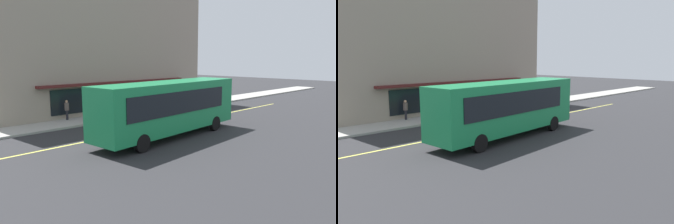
# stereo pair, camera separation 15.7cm
# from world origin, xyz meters

# --- Properties ---
(ground) EXTENTS (120.00, 120.00, 0.00)m
(ground) POSITION_xyz_m (0.00, 0.00, 0.00)
(ground) COLOR #28282B
(sidewalk) EXTENTS (80.00, 2.97, 0.15)m
(sidewalk) POSITION_xyz_m (0.00, 5.59, 0.07)
(sidewalk) COLOR #9E9B93
(sidewalk) RESTS_ON ground
(lane_centre_stripe) EXTENTS (36.00, 0.16, 0.01)m
(lane_centre_stripe) POSITION_xyz_m (0.00, 0.00, 0.00)
(lane_centre_stripe) COLOR #D8D14C
(lane_centre_stripe) RESTS_ON ground
(storefront_building) EXTENTS (21.86, 11.19, 11.68)m
(storefront_building) POSITION_xyz_m (2.64, 12.36, 5.84)
(storefront_building) COLOR gray
(storefront_building) RESTS_ON ground
(bus) EXTENTS (11.29, 3.34, 3.50)m
(bus) POSITION_xyz_m (-0.72, -2.68, 1.99)
(bus) COLOR #197F47
(bus) RESTS_ON ground
(car_yellow) EXTENTS (4.35, 1.96, 1.52)m
(car_yellow) POSITION_xyz_m (0.48, 2.70, 0.74)
(car_yellow) COLOR yellow
(car_yellow) RESTS_ON ground
(pedestrian_at_corner) EXTENTS (0.34, 0.34, 1.56)m
(pedestrian_at_corner) POSITION_xyz_m (-2.85, 6.54, 1.08)
(pedestrian_at_corner) COLOR black
(pedestrian_at_corner) RESTS_ON sidewalk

